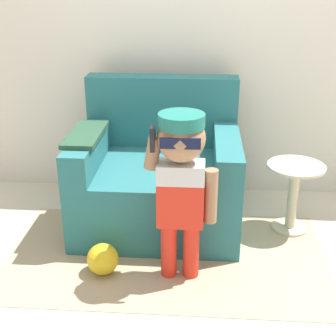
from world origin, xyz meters
The scene contains 7 objects.
ground_plane centered at (0.00, 0.00, 0.00)m, with size 10.00×10.00×0.00m, color beige.
wall_back centered at (0.00, 0.72, 1.30)m, with size 10.00×0.05×2.60m.
armchair centered at (-0.24, 0.15, 0.34)m, with size 1.11×0.95×0.97m.
person_child centered at (-0.05, -0.52, 0.66)m, with size 0.40×0.30×0.99m.
side_table centered at (0.68, 0.07, 0.29)m, with size 0.38×0.38×0.48m.
rug centered at (-0.15, -0.33, 0.00)m, with size 1.99×1.11×0.01m.
toy_ball centered at (-0.51, -0.53, 0.09)m, with size 0.19×0.19×0.19m.
Camera 1 is at (0.05, -2.82, 1.66)m, focal length 50.00 mm.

